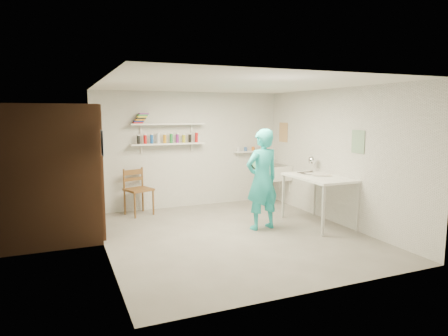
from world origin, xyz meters
name	(u,v)px	position (x,y,z in m)	size (l,w,h in m)	color
floor	(233,236)	(0.00, 0.00, -0.01)	(4.00, 4.50, 0.02)	slate
ceiling	(234,84)	(0.00, 0.00, 2.41)	(4.00, 4.50, 0.02)	silver
wall_back	(190,150)	(0.00, 2.26, 1.20)	(4.00, 0.02, 2.40)	silver
wall_front	(320,186)	(0.00, -2.26, 1.20)	(4.00, 0.02, 2.40)	silver
wall_left	(102,169)	(-2.01, 0.00, 1.20)	(0.02, 4.50, 2.40)	silver
wall_right	(337,157)	(2.01, 0.00, 1.20)	(0.02, 4.50, 2.40)	silver
doorway_recess	(97,172)	(-1.99, 1.05, 1.00)	(0.02, 0.90, 2.00)	black
corridor_box	(50,172)	(-2.70, 1.05, 1.05)	(1.40, 1.50, 2.10)	brown
door_lintel	(96,108)	(-1.97, 1.05, 2.05)	(0.06, 1.05, 0.10)	brown
door_jamb_near	(102,177)	(-1.97, 0.55, 1.00)	(0.06, 0.10, 2.00)	brown
door_jamb_far	(96,168)	(-1.97, 1.55, 1.00)	(0.06, 0.10, 2.00)	brown
shelf_lower	(168,144)	(-0.50, 2.13, 1.35)	(1.50, 0.22, 0.03)	white
shelf_upper	(168,124)	(-0.50, 2.13, 1.75)	(1.50, 0.22, 0.03)	white
ledge_shelf	(249,152)	(1.35, 2.17, 1.12)	(0.70, 0.14, 0.03)	white
poster_left	(102,143)	(-1.99, 0.05, 1.55)	(0.01, 0.28, 0.36)	#334C7F
poster_right_a	(283,132)	(1.99, 1.80, 1.55)	(0.01, 0.34, 0.42)	#995933
poster_right_b	(358,142)	(1.99, -0.55, 1.50)	(0.01, 0.30, 0.38)	#3F724C
belfast_sink	(275,172)	(1.75, 1.70, 0.70)	(0.48, 0.60, 0.30)	white
man	(262,179)	(0.59, 0.15, 0.86)	(0.62, 0.41, 1.71)	#27C6C7
wall_clock	(258,161)	(0.62, 0.37, 1.14)	(0.31, 0.31, 0.04)	#F4F0A6
wooden_chair	(139,190)	(-1.16, 1.91, 0.50)	(0.46, 0.44, 1.00)	brown
work_table	(318,201)	(1.64, -0.01, 0.43)	(0.78, 1.30, 0.87)	white
desk_lamp	(312,160)	(1.85, 0.51, 1.09)	(0.16, 0.16, 0.16)	white
spray_cans	(168,139)	(-0.50, 2.13, 1.45)	(1.32, 0.06, 0.17)	black
book_stack	(141,118)	(-1.04, 2.13, 1.86)	(0.30, 0.14, 0.20)	red
ledge_pots	(249,149)	(1.35, 2.17, 1.18)	(0.48, 0.07, 0.09)	silver
papers	(319,176)	(1.64, -0.01, 0.88)	(0.30, 0.22, 0.02)	silver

